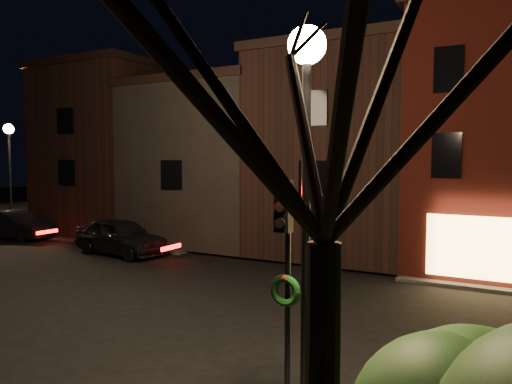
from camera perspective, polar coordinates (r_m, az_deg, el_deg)
ground at (r=16.85m, az=-5.86°, el=-11.72°), size 120.00×120.00×0.00m
sidewalk_far_left at (r=44.58m, az=-12.11°, el=-1.87°), size 30.00×30.00×0.12m
corner_building at (r=22.78m, az=25.97°, el=5.72°), size 6.50×8.50×10.50m
row_building_a at (r=25.02m, az=11.00°, el=4.56°), size 7.30×10.30×9.40m
row_building_b at (r=28.15m, az=-3.19°, el=3.54°), size 7.80×10.30×8.40m
row_building_c at (r=32.62m, az=-14.05°, el=4.81°), size 7.30×10.30×9.90m
street_lamp_near at (r=7.93m, az=5.78°, el=8.45°), size 0.60×0.60×6.48m
street_lamp_far at (r=34.39m, az=-26.37°, el=4.62°), size 0.60×0.60×6.48m
traffic_signal at (r=8.78m, az=3.34°, el=-7.51°), size 0.58×0.38×4.05m
parked_car_a at (r=24.28m, az=-15.20°, el=-4.91°), size 5.22×2.60×1.71m
parked_car_b at (r=30.94m, az=-25.88°, el=-3.42°), size 4.89×2.19×1.56m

